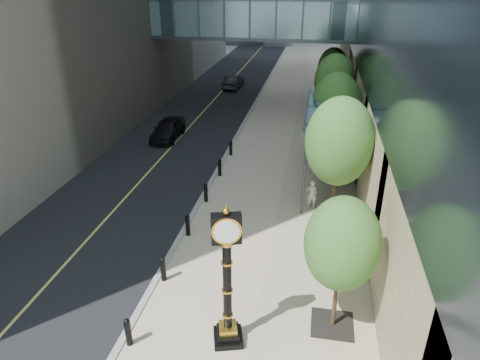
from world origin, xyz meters
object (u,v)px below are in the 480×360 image
at_px(car_far, 233,82).
at_px(street_clock, 227,288).
at_px(pedestrian, 312,194).
at_px(car_near, 168,129).

bearing_deg(car_far, street_clock, 104.16).
height_order(street_clock, car_far, street_clock).
bearing_deg(car_far, pedestrian, 113.15).
height_order(street_clock, car_near, street_clock).
xyz_separation_m(car_near, car_far, (1.67, 15.58, -0.04)).
bearing_deg(car_near, car_far, 83.81).
height_order(pedestrian, car_far, pedestrian).
relative_size(street_clock, car_near, 1.16).
relative_size(pedestrian, car_near, 0.36).
height_order(street_clock, pedestrian, street_clock).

